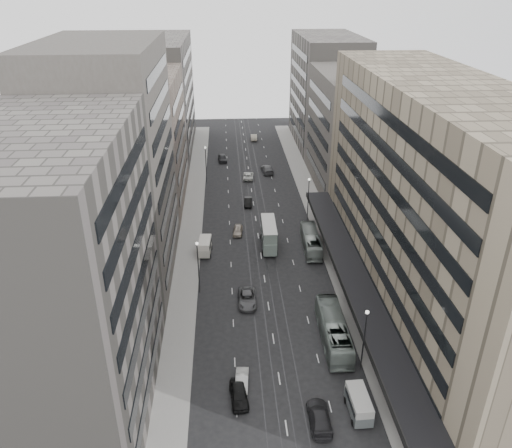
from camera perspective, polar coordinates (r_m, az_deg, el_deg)
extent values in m
plane|color=black|center=(64.25, 2.08, -13.52)|extent=(220.00, 220.00, 0.00)
cube|color=gray|center=(97.31, 6.98, 1.25)|extent=(4.00, 125.00, 0.15)
cube|color=gray|center=(95.95, -7.26, 0.85)|extent=(4.00, 125.00, 0.15)
cube|color=gray|center=(68.23, 19.90, 2.17)|extent=(15.00, 60.00, 30.00)
cube|color=black|center=(70.24, 11.33, -6.15)|extent=(4.40, 60.00, 0.50)
cube|color=#47433E|center=(108.46, 11.00, 10.37)|extent=(15.00, 28.00, 24.00)
cube|color=#67635D|center=(136.39, 8.03, 14.74)|extent=(15.00, 32.00, 28.00)
cube|color=#67635D|center=(51.22, -21.52, -6.50)|extent=(15.00, 28.00, 30.00)
cube|color=#47433E|center=(73.88, -16.14, 6.25)|extent=(15.00, 26.00, 34.00)
cube|color=#6F6256|center=(100.46, -12.91, 9.20)|extent=(15.00, 28.00, 25.00)
cube|color=#67635D|center=(131.75, -10.96, 14.11)|extent=(15.00, 38.00, 28.00)
cylinder|color=#262628|center=(59.58, 12.20, -12.99)|extent=(0.16, 0.16, 8.00)
sphere|color=silver|center=(57.09, 12.60, -9.81)|extent=(0.44, 0.44, 0.44)
cylinder|color=#262628|center=(93.06, 5.98, 2.74)|extent=(0.16, 0.16, 8.00)
sphere|color=silver|center=(91.49, 6.10, 5.09)|extent=(0.44, 0.44, 0.44)
cylinder|color=#262628|center=(71.55, -6.60, -5.11)|extent=(0.16, 0.16, 8.00)
sphere|color=silver|center=(69.49, -6.77, -2.23)|extent=(0.44, 0.44, 0.44)
cylinder|color=#262628|center=(110.47, -5.74, 6.66)|extent=(0.16, 0.16, 8.00)
sphere|color=silver|center=(109.15, -5.84, 8.68)|extent=(0.44, 0.44, 0.44)
imported|color=gray|center=(64.32, 8.85, -11.88)|extent=(3.15, 12.28, 3.40)
imported|color=gray|center=(84.06, 6.29, -1.92)|extent=(2.96, 10.87, 3.00)
cube|color=slate|center=(84.13, 1.47, -1.73)|extent=(2.43, 8.16, 2.07)
cube|color=slate|center=(83.23, 1.48, -0.56)|extent=(2.38, 7.83, 1.80)
cube|color=silver|center=(82.80, 1.49, 0.03)|extent=(2.43, 8.16, 0.11)
cylinder|color=black|center=(82.03, 0.81, -3.35)|extent=(0.27, 0.91, 0.90)
cylinder|color=black|center=(82.17, 2.38, -3.32)|extent=(0.27, 0.91, 0.90)
cylinder|color=black|center=(87.13, 0.59, -1.44)|extent=(0.27, 0.91, 0.90)
cylinder|color=black|center=(87.27, 2.07, -1.41)|extent=(0.27, 0.91, 0.90)
cube|color=#4E5455|center=(56.55, 11.63, -19.76)|extent=(2.02, 4.65, 1.20)
cube|color=#A9A9A4|center=(55.78, 11.73, -19.00)|extent=(1.98, 4.56, 0.94)
cylinder|color=black|center=(55.77, 10.99, -21.43)|extent=(0.21, 0.69, 0.69)
cylinder|color=black|center=(56.25, 13.02, -21.15)|extent=(0.21, 0.69, 0.69)
cylinder|color=black|center=(57.75, 10.18, -19.22)|extent=(0.21, 0.69, 0.69)
cylinder|color=black|center=(58.22, 12.12, -18.99)|extent=(0.21, 0.69, 0.69)
cube|color=beige|center=(82.71, -5.85, -2.80)|extent=(2.17, 4.33, 1.30)
cube|color=silver|center=(82.15, -5.88, -2.10)|extent=(2.13, 4.25, 1.02)
cylinder|color=black|center=(81.94, -6.58, -3.67)|extent=(0.23, 0.69, 0.67)
cylinder|color=black|center=(81.74, -5.25, -3.68)|extent=(0.23, 0.69, 0.67)
cylinder|color=black|center=(84.34, -6.38, -2.72)|extent=(0.23, 0.69, 0.67)
cylinder|color=black|center=(84.14, -5.10, -2.73)|extent=(0.23, 0.69, 0.67)
imported|color=black|center=(56.96, -1.97, -18.87)|extent=(2.24, 4.75, 1.57)
imported|color=silver|center=(58.51, -1.63, -17.51)|extent=(1.73, 4.13, 1.33)
imported|color=#525255|center=(70.66, -1.02, -8.52)|extent=(2.56, 5.42, 1.50)
imported|color=black|center=(55.20, 7.26, -21.02)|extent=(2.32, 5.49, 1.58)
imported|color=#A39687|center=(88.76, -2.08, -0.73)|extent=(2.05, 4.21, 1.38)
imported|color=black|center=(99.92, -0.92, 2.55)|extent=(1.76, 4.32, 1.39)
imported|color=silver|center=(113.35, -0.89, 5.53)|extent=(2.66, 5.09, 1.37)
imported|color=#535356|center=(117.07, 1.28, 6.31)|extent=(2.86, 6.00, 1.69)
imported|color=#232426|center=(124.66, -3.86, 7.53)|extent=(2.36, 5.05, 1.67)
imported|color=beige|center=(141.60, -0.24, 9.92)|extent=(1.90, 4.91, 1.59)
imported|color=black|center=(57.28, 17.86, -19.80)|extent=(0.69, 0.47, 1.82)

